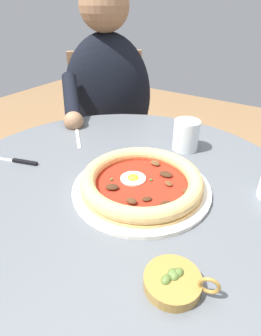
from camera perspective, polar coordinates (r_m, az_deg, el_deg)
name	(u,v)px	position (r m, az deg, el deg)	size (l,w,h in m)	color
ground_plane	(124,334)	(1.27, -1.31, -31.03)	(6.00, 6.00, 0.02)	olive
dining_table	(122,230)	(0.81, -1.81, -12.60)	(0.92, 0.92, 0.72)	#565B60
pizza_on_plate	(142,182)	(0.65, 2.28, -2.98)	(0.33, 0.33, 0.05)	white
water_glass	(186,137)	(0.84, 11.32, 6.29)	(0.08, 0.08, 0.09)	silver
steak_knife	(15,161)	(0.84, -22.75, 1.42)	(0.07, 0.20, 0.01)	silver
olive_pan	(174,281)	(0.48, 8.88, -22.05)	(0.09, 0.12, 0.04)	olive
fork_utensil	(78,137)	(0.92, -10.80, 6.24)	(0.12, 0.13, 0.00)	#BCBCC1
diner_person	(109,136)	(1.36, -4.36, 6.59)	(0.58, 0.44, 1.19)	#282833
cafe_chair_diner	(108,125)	(1.50, -4.57, 8.73)	(0.59, 0.59, 0.89)	#957050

